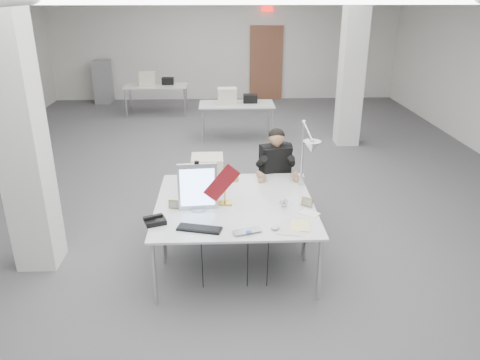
% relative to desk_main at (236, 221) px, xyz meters
% --- Properties ---
extents(room_shell, '(10.04, 14.04, 3.24)m').
position_rel_desk_main_xyz_m(room_shell, '(0.04, 2.63, 0.95)').
color(room_shell, '#4A4A4C').
rests_on(room_shell, ground).
extents(desk_main, '(1.80, 0.90, 0.02)m').
position_rel_desk_main_xyz_m(desk_main, '(0.00, 0.00, 0.00)').
color(desk_main, silver).
rests_on(desk_main, room_shell).
extents(desk_second, '(1.80, 0.90, 0.02)m').
position_rel_desk_main_xyz_m(desk_second, '(0.00, 0.90, 0.00)').
color(desk_second, silver).
rests_on(desk_second, room_shell).
extents(bg_desk_a, '(1.60, 0.80, 0.02)m').
position_rel_desk_main_xyz_m(bg_desk_a, '(0.20, 5.50, 0.00)').
color(bg_desk_a, silver).
rests_on(bg_desk_a, room_shell).
extents(bg_desk_b, '(1.60, 0.80, 0.02)m').
position_rel_desk_main_xyz_m(bg_desk_b, '(-1.80, 7.70, 0.00)').
color(bg_desk_b, silver).
rests_on(bg_desk_b, room_shell).
extents(filing_cabinet, '(0.45, 0.55, 1.20)m').
position_rel_desk_main_xyz_m(filing_cabinet, '(-3.50, 9.15, -0.14)').
color(filing_cabinet, gray).
rests_on(filing_cabinet, room_shell).
extents(office_chair, '(0.57, 0.57, 0.96)m').
position_rel_desk_main_xyz_m(office_chair, '(0.59, 1.50, -0.26)').
color(office_chair, black).
rests_on(office_chair, room_shell).
extents(seated_person, '(0.67, 0.76, 0.98)m').
position_rel_desk_main_xyz_m(seated_person, '(0.59, 1.45, 0.16)').
color(seated_person, black).
rests_on(seated_person, office_chair).
extents(monitor, '(0.43, 0.08, 0.54)m').
position_rel_desk_main_xyz_m(monitor, '(-0.41, 0.30, 0.28)').
color(monitor, '#B4B4B9').
rests_on(monitor, desk_main).
extents(pennant, '(0.41, 0.02, 0.44)m').
position_rel_desk_main_xyz_m(pennant, '(-0.14, 0.27, 0.33)').
color(pennant, maroon).
rests_on(pennant, monitor).
extents(keyboard, '(0.48, 0.26, 0.02)m').
position_rel_desk_main_xyz_m(keyboard, '(-0.38, -0.19, 0.02)').
color(keyboard, black).
rests_on(keyboard, desk_main).
extents(laptop, '(0.34, 0.27, 0.02)m').
position_rel_desk_main_xyz_m(laptop, '(0.12, -0.31, 0.02)').
color(laptop, '#ACABB0').
rests_on(laptop, desk_main).
extents(mouse, '(0.10, 0.08, 0.04)m').
position_rel_desk_main_xyz_m(mouse, '(0.39, -0.23, 0.03)').
color(mouse, '#A8A8AC').
rests_on(mouse, desk_main).
extents(bankers_lamp, '(0.34, 0.21, 0.36)m').
position_rel_desk_main_xyz_m(bankers_lamp, '(-0.11, 0.42, 0.19)').
color(bankers_lamp, gold).
rests_on(bankers_lamp, desk_main).
extents(desk_phone, '(0.26, 0.25, 0.05)m').
position_rel_desk_main_xyz_m(desk_phone, '(-0.85, -0.03, 0.04)').
color(desk_phone, black).
rests_on(desk_phone, desk_main).
extents(picture_frame_left, '(0.13, 0.06, 0.10)m').
position_rel_desk_main_xyz_m(picture_frame_left, '(-0.68, 0.33, 0.06)').
color(picture_frame_left, '#9E8444').
rests_on(picture_frame_left, desk_main).
extents(picture_frame_right, '(0.13, 0.10, 0.11)m').
position_rel_desk_main_xyz_m(picture_frame_right, '(0.81, 0.31, 0.07)').
color(picture_frame_right, '#A78748').
rests_on(picture_frame_right, desk_main).
extents(desk_clock, '(0.10, 0.07, 0.10)m').
position_rel_desk_main_xyz_m(desk_clock, '(0.55, 0.32, 0.06)').
color(desk_clock, silver).
rests_on(desk_clock, desk_main).
extents(paper_stack_a, '(0.29, 0.37, 0.01)m').
position_rel_desk_main_xyz_m(paper_stack_a, '(0.54, -0.20, 0.02)').
color(paper_stack_a, silver).
rests_on(paper_stack_a, desk_main).
extents(paper_stack_b, '(0.23, 0.29, 0.01)m').
position_rel_desk_main_xyz_m(paper_stack_b, '(0.66, -0.15, 0.02)').
color(paper_stack_b, '#FDF897').
rests_on(paper_stack_b, desk_main).
extents(paper_stack_c, '(0.25, 0.24, 0.01)m').
position_rel_desk_main_xyz_m(paper_stack_c, '(0.81, 0.13, 0.02)').
color(paper_stack_c, white).
rests_on(paper_stack_c, desk_main).
extents(beige_monitor, '(0.39, 0.37, 0.37)m').
position_rel_desk_main_xyz_m(beige_monitor, '(-0.32, 1.01, 0.20)').
color(beige_monitor, beige).
rests_on(beige_monitor, desk_second).
extents(architect_lamp, '(0.27, 0.66, 0.84)m').
position_rel_desk_main_xyz_m(architect_lamp, '(0.85, 0.72, 0.43)').
color(architect_lamp, '#BBBCC0').
rests_on(architect_lamp, desk_second).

